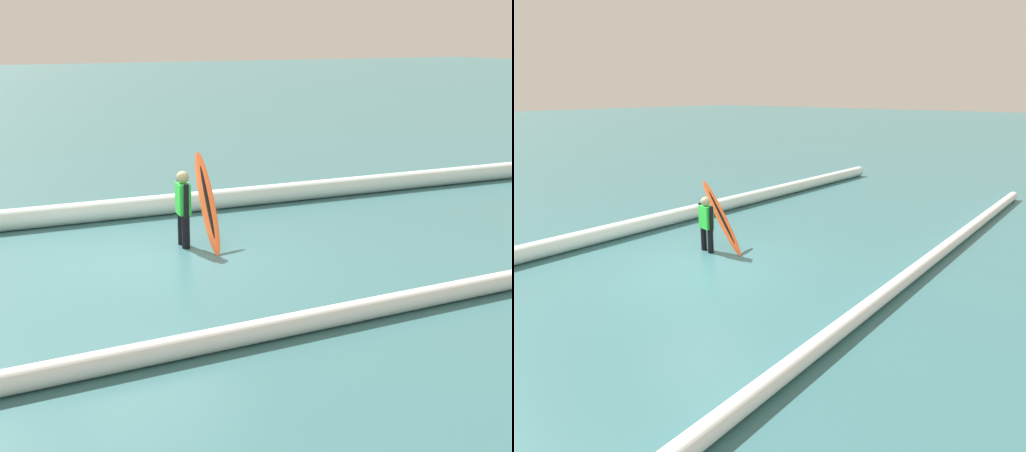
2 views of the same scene
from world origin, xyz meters
TOP-DOWN VIEW (x-y plane):
  - ground_plane at (0.00, 0.00)m, footprint 173.10×173.10m
  - surfer at (-0.86, -0.63)m, footprint 0.25×0.54m
  - surfboard at (-1.28, -0.56)m, footprint 0.64×1.64m
  - wave_crest_foreground at (-0.46, -3.14)m, footprint 23.12×1.51m
  - wave_crest_midground at (-1.56, 3.80)m, footprint 19.39×0.38m

SIDE VIEW (x-z plane):
  - ground_plane at x=0.00m, z-range 0.00..0.00m
  - wave_crest_midground at x=-1.56m, z-range 0.00..0.28m
  - wave_crest_foreground at x=-0.46m, z-range 0.00..0.41m
  - surfer at x=-0.86m, z-range 0.07..1.40m
  - surfboard at x=-1.28m, z-range -0.01..1.53m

